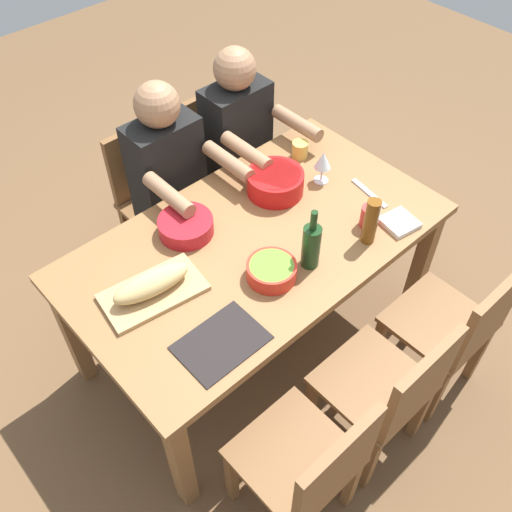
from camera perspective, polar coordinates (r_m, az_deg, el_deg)
ground_plane at (r=3.02m, az=-0.00°, el=-8.05°), size 8.00×8.00×0.00m
dining_table at (r=2.51m, az=-0.00°, el=0.36°), size 1.65×0.94×0.74m
chair_near_center at (r=2.36m, az=13.35°, el=-12.95°), size 0.40×0.40×0.85m
chair_near_right at (r=2.61m, az=19.50°, el=-6.68°), size 0.40×0.40×0.85m
chair_far_right at (r=3.29m, az=-3.49°, el=9.80°), size 0.40×0.40×0.85m
diner_far_right at (r=3.04m, az=-1.41°, el=11.43°), size 0.41×0.53×1.20m
chair_far_center at (r=3.09m, az=-9.97°, el=6.19°), size 0.40×0.40×0.85m
diner_far_center at (r=2.83m, az=-8.36°, el=7.65°), size 0.41×0.53×1.20m
chair_near_left at (r=2.18m, az=5.53°, el=-20.28°), size 0.40×0.40×0.85m
serving_bowl_salad at (r=2.27m, az=1.57°, el=-1.42°), size 0.20×0.20×0.07m
serving_bowl_pasta at (r=2.63m, az=1.95°, el=7.49°), size 0.26×0.26×0.11m
serving_bowl_fruit at (r=2.46m, az=-7.05°, el=3.08°), size 0.24×0.24×0.07m
cutting_board at (r=2.27m, az=-10.25°, el=-3.59°), size 0.43×0.27×0.02m
bread_loaf at (r=2.23m, az=-10.43°, el=-2.71°), size 0.33×0.15×0.09m
wine_bottle at (r=2.28m, az=5.55°, el=1.08°), size 0.08×0.08×0.29m
beer_bottle at (r=2.41m, az=11.43°, el=3.41°), size 0.06×0.06×0.22m
wine_glass at (r=2.67m, az=6.72°, el=9.39°), size 0.08×0.08×0.17m
cup_near_right at (r=2.52m, az=11.22°, el=3.89°), size 0.07×0.07×0.10m
cup_far_right at (r=2.86m, az=4.43°, el=10.59°), size 0.08×0.08×0.08m
placemat_near_left at (r=2.11m, az=-3.50°, el=-8.65°), size 0.32×0.23×0.01m
carving_knife at (r=2.70m, az=11.28°, el=6.20°), size 0.06×0.23×0.01m
napkin_stack at (r=2.58m, az=14.17°, el=3.26°), size 0.16×0.16×0.02m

